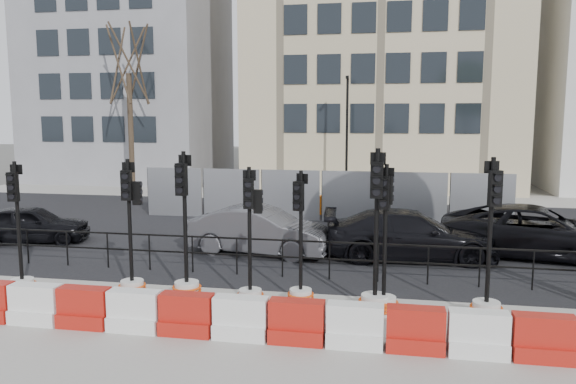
% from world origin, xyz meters
% --- Properties ---
extents(ground, '(120.00, 120.00, 0.00)m').
position_xyz_m(ground, '(0.00, 0.00, 0.00)').
color(ground, '#51514C').
rests_on(ground, ground).
extents(sidewalk_near, '(40.00, 6.00, 0.02)m').
position_xyz_m(sidewalk_near, '(0.00, -3.00, 0.01)').
color(sidewalk_near, gray).
rests_on(sidewalk_near, ground).
extents(road, '(40.00, 14.00, 0.03)m').
position_xyz_m(road, '(0.00, 7.00, 0.01)').
color(road, black).
rests_on(road, ground).
extents(sidewalk_far, '(40.00, 4.00, 0.02)m').
position_xyz_m(sidewalk_far, '(0.00, 16.00, 0.01)').
color(sidewalk_far, gray).
rests_on(sidewalk_far, ground).
extents(building_grey, '(11.00, 9.06, 14.00)m').
position_xyz_m(building_grey, '(-14.00, 21.99, 7.00)').
color(building_grey, gray).
rests_on(building_grey, ground).
extents(building_cream, '(15.00, 10.06, 18.00)m').
position_xyz_m(building_cream, '(2.00, 21.99, 9.00)').
color(building_cream, beige).
rests_on(building_cream, ground).
extents(kerb_railing, '(18.00, 0.04, 1.00)m').
position_xyz_m(kerb_railing, '(0.00, 1.20, 0.69)').
color(kerb_railing, black).
rests_on(kerb_railing, ground).
extents(heras_fencing, '(14.33, 1.72, 2.00)m').
position_xyz_m(heras_fencing, '(-0.01, 9.80, 0.68)').
color(heras_fencing, gray).
rests_on(heras_fencing, ground).
extents(lamp_post_far, '(0.12, 0.56, 6.00)m').
position_xyz_m(lamp_post_far, '(0.50, 14.98, 3.22)').
color(lamp_post_far, black).
rests_on(lamp_post_far, ground).
extents(tree_bare_far, '(2.00, 2.00, 9.00)m').
position_xyz_m(tree_bare_far, '(-11.00, 15.50, 6.65)').
color(tree_bare_far, '#473828').
rests_on(tree_bare_far, ground).
extents(barrier_row, '(15.70, 0.50, 0.80)m').
position_xyz_m(barrier_row, '(-0.00, -2.80, 0.37)').
color(barrier_row, '#B20E17').
rests_on(barrier_row, ground).
extents(traffic_signal_a, '(0.61, 0.61, 3.09)m').
position_xyz_m(traffic_signal_a, '(-5.65, -1.23, 0.64)').
color(traffic_signal_a, silver).
rests_on(traffic_signal_a, ground).
extents(traffic_signal_b, '(0.62, 0.62, 3.16)m').
position_xyz_m(traffic_signal_b, '(-3.08, -0.90, 0.75)').
color(traffic_signal_b, silver).
rests_on(traffic_signal_b, ground).
extents(traffic_signal_c, '(0.66, 0.66, 3.34)m').
position_xyz_m(traffic_signal_c, '(-1.80, -0.84, 0.69)').
color(traffic_signal_c, silver).
rests_on(traffic_signal_c, ground).
extents(traffic_signal_d, '(0.60, 0.60, 3.04)m').
position_xyz_m(traffic_signal_d, '(-0.27, -1.03, 0.72)').
color(traffic_signal_d, silver).
rests_on(traffic_signal_d, ground).
extents(traffic_signal_e, '(0.58, 0.58, 2.96)m').
position_xyz_m(traffic_signal_e, '(0.78, -0.77, 0.61)').
color(traffic_signal_e, silver).
rests_on(traffic_signal_e, ground).
extents(traffic_signal_f, '(0.68, 0.68, 3.46)m').
position_xyz_m(traffic_signal_f, '(2.41, -1.06, 0.82)').
color(traffic_signal_f, silver).
rests_on(traffic_signal_f, ground).
extents(traffic_signal_g, '(0.62, 0.62, 3.14)m').
position_xyz_m(traffic_signal_g, '(2.57, -1.02, 0.65)').
color(traffic_signal_g, silver).
rests_on(traffic_signal_g, ground).
extents(traffic_signal_h, '(0.65, 0.65, 3.31)m').
position_xyz_m(traffic_signal_h, '(4.62, -1.03, 0.68)').
color(traffic_signal_h, silver).
rests_on(traffic_signal_h, ground).
extents(car_a, '(3.36, 4.39, 1.24)m').
position_xyz_m(car_a, '(-8.78, 3.60, 0.62)').
color(car_a, black).
rests_on(car_a, ground).
extents(car_b, '(2.71, 4.73, 1.42)m').
position_xyz_m(car_b, '(-1.13, 3.51, 0.71)').
color(car_b, '#46464B').
rests_on(car_b, ground).
extents(car_c, '(2.75, 5.22, 1.42)m').
position_xyz_m(car_c, '(3.24, 3.67, 0.71)').
color(car_c, black).
rests_on(car_c, ground).
extents(car_d, '(4.20, 6.20, 1.50)m').
position_xyz_m(car_d, '(6.89, 4.66, 0.75)').
color(car_d, black).
rests_on(car_d, ground).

